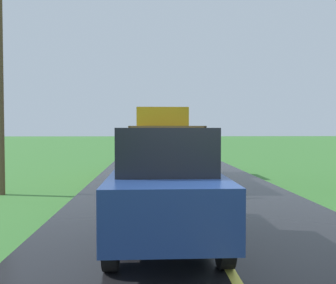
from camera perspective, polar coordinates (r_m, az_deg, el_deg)
ground_plane at (r=5.10m, az=10.14°, el=-20.78°), size 200.00×200.00×0.00m
road_surface at (r=5.09m, az=10.15°, el=-20.37°), size 6.40×120.00×0.08m
centre_line at (r=5.07m, az=10.15°, el=-19.92°), size 0.14×108.00×0.01m
banana_truck_near at (r=14.32m, az=-0.84°, el=-0.02°), size 2.38×5.84×2.80m
utility_pole_roadside at (r=12.06m, az=-25.03°, el=9.26°), size 1.75×0.20×6.57m
following_car at (r=6.12m, az=-0.53°, el=-6.49°), size 1.74×4.10×1.92m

